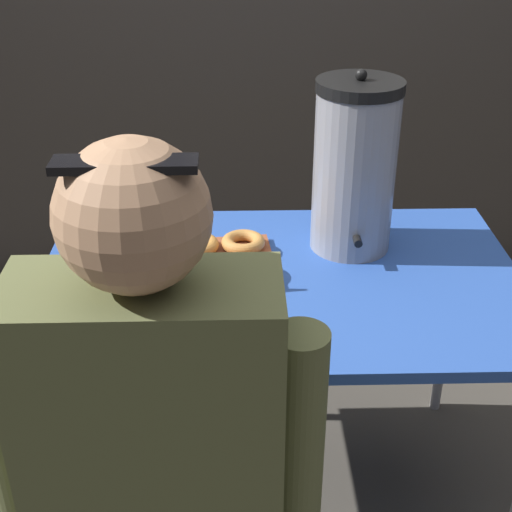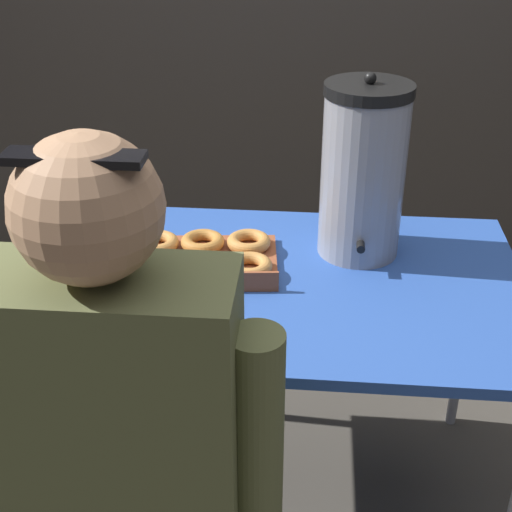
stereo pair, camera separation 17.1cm
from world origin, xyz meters
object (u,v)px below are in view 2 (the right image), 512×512
Objects in this scene: donut_box at (201,258)px; person_seated at (123,489)px; cell_phone at (89,324)px; coffee_urn at (363,172)px.

person_seated is (-0.04, -0.65, -0.12)m from donut_box.
donut_box is 0.35m from cell_phone.
cell_phone is at bearing -66.40° from person_seated.
person_seated reaches higher than coffee_urn.
coffee_urn reaches higher than cell_phone.
coffee_urn is 0.75m from cell_phone.
coffee_urn reaches higher than donut_box.
person_seated is (-0.44, -0.77, -0.32)m from coffee_urn.
person_seated is (0.16, -0.36, -0.10)m from cell_phone.
coffee_urn is 0.94m from person_seated.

